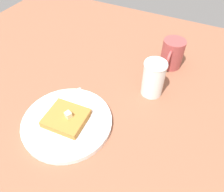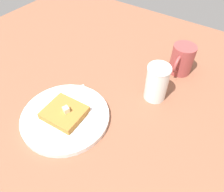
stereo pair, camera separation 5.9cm
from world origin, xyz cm
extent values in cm
cube|color=brown|center=(0.00, 0.00, 1.39)|extent=(127.68, 127.68, 2.78)
cylinder|color=white|center=(7.15, 1.21, 3.56)|extent=(23.61, 23.61, 1.55)
torus|color=navy|center=(7.15, 1.21, 3.93)|extent=(23.61, 23.61, 0.80)
cube|color=#A66D2D|center=(7.15, 1.21, 5.29)|extent=(9.73, 10.69, 1.93)
cube|color=beige|center=(7.09, 2.09, 7.04)|extent=(1.88, 1.97, 1.57)
cube|color=silver|center=(-1.26, 1.76, 4.51)|extent=(6.67, 8.58, 0.36)
cube|color=silver|center=(2.54, 6.90, 4.51)|extent=(3.43, 3.56, 0.36)
cube|color=silver|center=(3.66, 9.81, 4.51)|extent=(2.16, 2.76, 0.36)
cube|color=silver|center=(4.10, 9.48, 4.51)|extent=(2.16, 2.76, 0.36)
cube|color=silver|center=(4.55, 9.15, 4.51)|extent=(2.16, 2.76, 0.36)
cube|color=silver|center=(4.99, 8.83, 4.51)|extent=(2.16, 2.76, 0.36)
cylinder|color=#56270A|center=(-13.98, 17.15, 7.25)|extent=(5.82, 5.82, 8.93)
cylinder|color=silver|center=(-13.98, 17.15, 8.31)|extent=(6.33, 6.33, 11.05)
torus|color=silver|center=(-13.98, 17.15, 13.39)|extent=(6.58, 6.58, 0.50)
cylinder|color=#983F3E|center=(-29.34, 18.57, 7.60)|extent=(7.19, 7.19, 9.63)
torus|color=#983F3E|center=(-25.52, 18.57, 8.08)|extent=(5.71, 0.90, 5.71)
camera|label=1|loc=(33.02, 27.17, 49.99)|focal=35.00mm
camera|label=2|loc=(30.04, 32.25, 49.99)|focal=35.00mm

